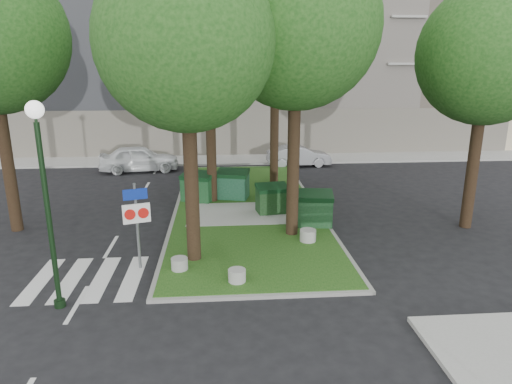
{
  "coord_description": "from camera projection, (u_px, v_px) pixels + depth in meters",
  "views": [
    {
      "loc": [
        -0.56,
        -11.28,
        6.22
      ],
      "look_at": [
        0.6,
        3.6,
        2.0
      ],
      "focal_mm": 32.0,
      "sensor_mm": 36.0,
      "label": 1
    }
  ],
  "objects": [
    {
      "name": "zebra_crossing",
      "position": [
        118.0,
        278.0,
        13.71
      ],
      "size": [
        5.0,
        3.0,
        0.01
      ],
      "primitive_type": "cube",
      "color": "silver",
      "rests_on": "ground"
    },
    {
      "name": "car_silver",
      "position": [
        299.0,
        156.0,
        28.5
      ],
      "size": [
        4.02,
        1.58,
        1.3
      ],
      "primitive_type": "imported",
      "rotation": [
        0.0,
        0.0,
        1.62
      ],
      "color": "#95969C",
      "rests_on": "ground"
    },
    {
      "name": "tree_median_near_right",
      "position": [
        299.0,
        7.0,
        14.92
      ],
      "size": [
        5.6,
        5.6,
        11.46
      ],
      "color": "black",
      "rests_on": "ground"
    },
    {
      "name": "tree_median_far",
      "position": [
        277.0,
        18.0,
        22.04
      ],
      "size": [
        5.8,
        5.8,
        11.93
      ],
      "color": "black",
      "rests_on": "ground"
    },
    {
      "name": "tree_street_right",
      "position": [
        491.0,
        41.0,
        16.19
      ],
      "size": [
        5.0,
        5.0,
        10.06
      ],
      "color": "black",
      "rests_on": "ground"
    },
    {
      "name": "apartment_building",
      "position": [
        226.0,
        40.0,
        35.33
      ],
      "size": [
        41.0,
        12.0,
        16.0
      ],
      "primitive_type": "cube",
      "color": "#C6B594",
      "rests_on": "ground"
    },
    {
      "name": "building_sidewalk",
      "position": [
        230.0,
        160.0,
        30.29
      ],
      "size": [
        42.0,
        3.0,
        0.12
      ],
      "primitive_type": "cube",
      "color": "#999993",
      "rests_on": "ground"
    },
    {
      "name": "street_lamp",
      "position": [
        44.0,
        183.0,
        11.18
      ],
      "size": [
        0.43,
        0.43,
        5.39
      ],
      "color": "black",
      "rests_on": "ground"
    },
    {
      "name": "bollard_mid",
      "position": [
        237.0,
        275.0,
        13.2
      ],
      "size": [
        0.51,
        0.51,
        0.37
      ],
      "primitive_type": "cylinder",
      "color": "#9D9D98",
      "rests_on": "median_island"
    },
    {
      "name": "car_white",
      "position": [
        139.0,
        158.0,
        27.07
      ],
      "size": [
        4.78,
        2.42,
        1.56
      ],
      "primitive_type": "imported",
      "rotation": [
        0.0,
        0.0,
        1.7
      ],
      "color": "white",
      "rests_on": "ground"
    },
    {
      "name": "tree_median_near_left",
      "position": [
        188.0,
        23.0,
        12.92
      ],
      "size": [
        5.2,
        5.2,
        10.53
      ],
      "color": "black",
      "rests_on": "ground"
    },
    {
      "name": "dumpster_b",
      "position": [
        233.0,
        184.0,
        21.31
      ],
      "size": [
        1.67,
        1.35,
        1.35
      ],
      "rotation": [
        0.0,
        0.0,
        -0.25
      ],
      "color": "#124028",
      "rests_on": "median_island"
    },
    {
      "name": "bollard_left",
      "position": [
        179.0,
        264.0,
        13.97
      ],
      "size": [
        0.51,
        0.51,
        0.36
      ],
      "primitive_type": "cylinder",
      "color": "#969691",
      "rests_on": "median_island"
    },
    {
      "name": "dumpster_c",
      "position": [
        272.0,
        199.0,
        19.26
      ],
      "size": [
        1.44,
        1.11,
        1.22
      ],
      "rotation": [
        0.0,
        0.0,
        0.15
      ],
      "color": "black",
      "rests_on": "median_island"
    },
    {
      "name": "median_kerb",
      "position": [
        246.0,
        207.0,
        20.26
      ],
      "size": [
        6.3,
        16.3,
        0.1
      ],
      "primitive_type": "cube",
      "color": "gray",
      "rests_on": "ground"
    },
    {
      "name": "traffic_sign_pole",
      "position": [
        137.0,
        215.0,
        13.88
      ],
      "size": [
        0.81,
        0.29,
        2.77
      ],
      "rotation": [
        0.0,
        0.0,
        0.3
      ],
      "color": "slate",
      "rests_on": "ground"
    },
    {
      "name": "bollard_right",
      "position": [
        308.0,
        235.0,
        16.21
      ],
      "size": [
        0.58,
        0.58,
        0.41
      ],
      "primitive_type": "cylinder",
      "color": "#9D9D98",
      "rests_on": "median_island"
    },
    {
      "name": "tree_median_mid",
      "position": [
        211.0,
        45.0,
        19.28
      ],
      "size": [
        4.8,
        4.8,
        9.99
      ],
      "color": "black",
      "rests_on": "ground"
    },
    {
      "name": "dumpster_d",
      "position": [
        314.0,
        209.0,
        17.77
      ],
      "size": [
        1.57,
        1.2,
        1.34
      ],
      "rotation": [
        0.0,
        0.0,
        -0.14
      ],
      "color": "#123A19",
      "rests_on": "median_island"
    },
    {
      "name": "dumpster_a",
      "position": [
        198.0,
        187.0,
        20.95
      ],
      "size": [
        1.7,
        1.46,
        1.33
      ],
      "rotation": [
        0.0,
        0.0,
        -0.37
      ],
      "color": "#103B19",
      "rests_on": "median_island"
    },
    {
      "name": "ground",
      "position": [
        245.0,
        298.0,
        12.56
      ],
      "size": [
        120.0,
        120.0,
        0.0
      ],
      "primitive_type": "plane",
      "color": "black",
      "rests_on": "ground"
    },
    {
      "name": "median_island",
      "position": [
        246.0,
        207.0,
        20.25
      ],
      "size": [
        6.0,
        16.0,
        0.12
      ],
      "primitive_type": "cube",
      "color": "#174A15",
      "rests_on": "ground"
    },
    {
      "name": "litter_bin",
      "position": [
        294.0,
        192.0,
        20.99
      ],
      "size": [
        0.46,
        0.46,
        0.8
      ],
      "primitive_type": "cylinder",
      "color": "yellow",
      "rests_on": "median_island"
    }
  ]
}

